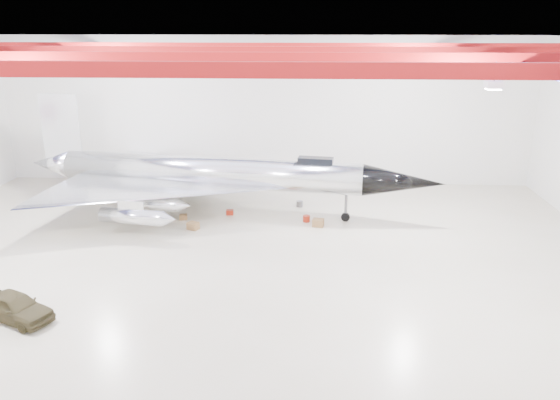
{
  "coord_description": "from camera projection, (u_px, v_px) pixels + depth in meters",
  "views": [
    {
      "loc": [
        3.63,
        -25.95,
        11.73
      ],
      "look_at": [
        1.97,
        2.0,
        2.69
      ],
      "focal_mm": 35.0,
      "sensor_mm": 36.0,
      "label": 1
    }
  ],
  "objects": [
    {
      "name": "floor",
      "position": [
        240.0,
        260.0,
        28.46
      ],
      "size": [
        40.0,
        40.0,
        0.0
      ],
      "primitive_type": "plane",
      "color": "#BDB496",
      "rests_on": "ground"
    },
    {
      "name": "wall_back",
      "position": [
        264.0,
        111.0,
        41.02
      ],
      "size": [
        40.0,
        0.0,
        40.0
      ],
      "primitive_type": "plane",
      "rotation": [
        1.57,
        0.0,
        0.0
      ],
      "color": "silver",
      "rests_on": "floor"
    },
    {
      "name": "ceiling",
      "position": [
        235.0,
        41.0,
        25.08
      ],
      "size": [
        40.0,
        40.0,
        0.0
      ],
      "primitive_type": "plane",
      "rotation": [
        3.14,
        0.0,
        0.0
      ],
      "color": "#0A0F38",
      "rests_on": "wall_back"
    },
    {
      "name": "ceiling_structure",
      "position": [
        235.0,
        56.0,
        25.29
      ],
      "size": [
        39.5,
        29.5,
        1.08
      ],
      "color": "maroon",
      "rests_on": "ceiling"
    },
    {
      "name": "jet_aircraft",
      "position": [
        209.0,
        176.0,
        34.98
      ],
      "size": [
        27.24,
        17.54,
        7.44
      ],
      "rotation": [
        0.0,
        0.0,
        -0.14
      ],
      "color": "silver",
      "rests_on": "floor"
    },
    {
      "name": "jeep",
      "position": [
        15.0,
        307.0,
        22.55
      ],
      "size": [
        3.78,
        2.69,
        1.2
      ],
      "primitive_type": "imported",
      "rotation": [
        0.0,
        0.0,
        1.16
      ],
      "color": "#3A331D",
      "rests_on": "floor"
    },
    {
      "name": "crate_ply",
      "position": [
        183.0,
        217.0,
        34.32
      ],
      "size": [
        0.54,
        0.46,
        0.34
      ],
      "primitive_type": "cube",
      "rotation": [
        0.0,
        0.0,
        0.15
      ],
      "color": "olive",
      "rests_on": "floor"
    },
    {
      "name": "toolbox_red",
      "position": [
        230.0,
        212.0,
        35.21
      ],
      "size": [
        0.48,
        0.39,
        0.32
      ],
      "primitive_type": "cube",
      "rotation": [
        0.0,
        0.0,
        0.07
      ],
      "color": "maroon",
      "rests_on": "floor"
    },
    {
      "name": "parts_bin",
      "position": [
        318.0,
        223.0,
        33.15
      ],
      "size": [
        0.76,
        0.65,
        0.46
      ],
      "primitive_type": "cube",
      "rotation": [
        0.0,
        0.0,
        -0.21
      ],
      "color": "olive",
      "rests_on": "floor"
    },
    {
      "name": "crate_small",
      "position": [
        130.0,
        207.0,
        36.38
      ],
      "size": [
        0.42,
        0.38,
        0.24
      ],
      "primitive_type": "cube",
      "rotation": [
        0.0,
        0.0,
        0.36
      ],
      "color": "#59595B",
      "rests_on": "floor"
    },
    {
      "name": "tool_chest",
      "position": [
        306.0,
        219.0,
        33.95
      ],
      "size": [
        0.48,
        0.48,
        0.4
      ],
      "primitive_type": "cylinder",
      "rotation": [
        0.0,
        0.0,
        0.09
      ],
      "color": "maroon",
      "rests_on": "floor"
    },
    {
      "name": "oil_barrel",
      "position": [
        193.0,
        226.0,
        32.67
      ],
      "size": [
        0.78,
        0.72,
        0.44
      ],
      "primitive_type": "cube",
      "rotation": [
        0.0,
        0.0,
        -0.43
      ],
      "color": "olive",
      "rests_on": "floor"
    },
    {
      "name": "spares_box",
      "position": [
        300.0,
        204.0,
        36.76
      ],
      "size": [
        0.45,
        0.45,
        0.39
      ],
      "primitive_type": "cylinder",
      "rotation": [
        0.0,
        0.0,
        -0.04
      ],
      "color": "#59595B",
      "rests_on": "floor"
    }
  ]
}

